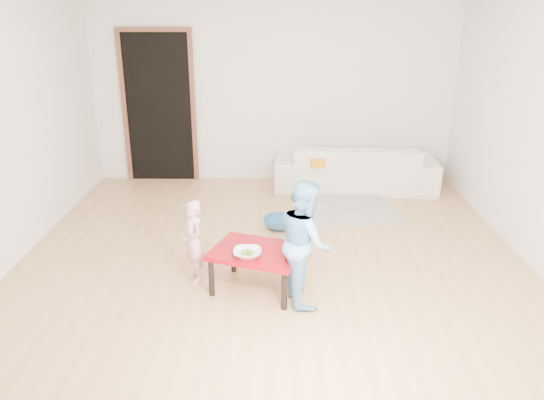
{
  "coord_description": "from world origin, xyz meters",
  "views": [
    {
      "loc": [
        0.04,
        -4.89,
        2.37
      ],
      "look_at": [
        0.0,
        -0.2,
        0.65
      ],
      "focal_mm": 35.0,
      "sensor_mm": 36.0,
      "label": 1
    }
  ],
  "objects_px": {
    "red_table": "(257,270)",
    "child_blue": "(305,242)",
    "sofa": "(355,167)",
    "child_pink": "(193,242)",
    "basin": "(280,223)",
    "bowl": "(247,253)"
  },
  "relations": [
    {
      "from": "sofa",
      "to": "child_pink",
      "type": "distance_m",
      "value": 3.18
    },
    {
      "from": "bowl",
      "to": "basin",
      "type": "distance_m",
      "value": 1.58
    },
    {
      "from": "child_pink",
      "to": "child_blue",
      "type": "distance_m",
      "value": 1.05
    },
    {
      "from": "sofa",
      "to": "child_blue",
      "type": "xyz_separation_m",
      "value": [
        -0.83,
        -2.94,
        0.22
      ]
    },
    {
      "from": "red_table",
      "to": "bowl",
      "type": "bearing_deg",
      "value": -121.49
    },
    {
      "from": "child_blue",
      "to": "basin",
      "type": "height_order",
      "value": "child_blue"
    },
    {
      "from": "bowl",
      "to": "child_pink",
      "type": "relative_size",
      "value": 0.31
    },
    {
      "from": "red_table",
      "to": "child_blue",
      "type": "xyz_separation_m",
      "value": [
        0.41,
        -0.16,
        0.34
      ]
    },
    {
      "from": "sofa",
      "to": "basin",
      "type": "distance_m",
      "value": 1.75
    },
    {
      "from": "basin",
      "to": "sofa",
      "type": "bearing_deg",
      "value": 53.71
    },
    {
      "from": "basin",
      "to": "bowl",
      "type": "bearing_deg",
      "value": -100.81
    },
    {
      "from": "child_blue",
      "to": "basin",
      "type": "xyz_separation_m",
      "value": [
        -0.19,
        1.54,
        -0.47
      ]
    },
    {
      "from": "bowl",
      "to": "child_blue",
      "type": "distance_m",
      "value": 0.5
    },
    {
      "from": "red_table",
      "to": "bowl",
      "type": "distance_m",
      "value": 0.26
    },
    {
      "from": "child_pink",
      "to": "child_blue",
      "type": "relative_size",
      "value": 0.72
    },
    {
      "from": "child_blue",
      "to": "basin",
      "type": "bearing_deg",
      "value": -3.54
    },
    {
      "from": "sofa",
      "to": "child_blue",
      "type": "height_order",
      "value": "child_blue"
    },
    {
      "from": "red_table",
      "to": "basin",
      "type": "relative_size",
      "value": 2.0
    },
    {
      "from": "child_pink",
      "to": "child_blue",
      "type": "xyz_separation_m",
      "value": [
        0.98,
        -0.33,
        0.15
      ]
    },
    {
      "from": "red_table",
      "to": "child_pink",
      "type": "relative_size",
      "value": 1.0
    },
    {
      "from": "basin",
      "to": "red_table",
      "type": "bearing_deg",
      "value": -98.7
    },
    {
      "from": "red_table",
      "to": "basin",
      "type": "xyz_separation_m",
      "value": [
        0.21,
        1.38,
        -0.13
      ]
    }
  ]
}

